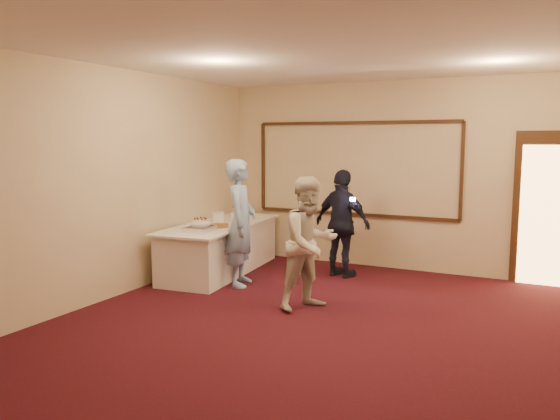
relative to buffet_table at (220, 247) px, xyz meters
The scene contains 14 objects.
floor 3.25m from the buffet_table, 39.20° to the right, with size 7.00×7.00×0.00m, color #320B15.
room_walls 3.61m from the buffet_table, 39.20° to the right, with size 6.04×7.04×3.02m.
wall_molding 2.53m from the buffet_table, 40.17° to the left, with size 3.45×0.04×1.55m.
doorway 4.91m from the buffet_table, 16.96° to the left, with size 1.05×0.07×2.20m.
buffet_table is the anchor object (origin of this frame).
pavlova_tray 0.88m from the buffet_table, 78.80° to the right, with size 0.39×0.51×0.18m.
cupcake_stand 1.06m from the buffet_table, 102.48° to the left, with size 0.29×0.29×0.43m.
plate_stack_a 0.49m from the buffet_table, 133.46° to the left, with size 0.19×0.19×0.16m.
plate_stack_b 0.55m from the buffet_table, 71.75° to the left, with size 0.17×0.17×0.14m.
tart 0.61m from the buffet_table, 57.58° to the right, with size 0.30×0.30×0.06m.
man 1.02m from the buffet_table, 37.72° to the right, with size 0.66×0.43×1.80m, color #84A4CD.
woman 2.34m from the buffet_table, 28.78° to the right, with size 0.79×0.62×1.63m, color beige.
guest 1.96m from the buffet_table, 17.26° to the left, with size 0.96×0.40×1.63m, color black.
camera_flash 2.25m from the buffet_table, ahead, with size 0.07×0.04×0.05m, color white.
Camera 1 is at (2.13, -5.09, 2.06)m, focal length 35.00 mm.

